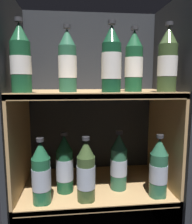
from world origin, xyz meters
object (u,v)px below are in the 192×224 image
(bottle_upper_front_0, at_px, (21,60))
(bottle_upper_back_0, at_px, (68,63))
(bottle_upper_back_1, at_px, (134,63))
(bottle_lower_back_0, at_px, (65,165))
(bottle_lower_front_1, at_px, (86,172))
(bottle_upper_front_2, at_px, (167,62))
(bottle_lower_front_2, at_px, (159,169))
(bottle_upper_front_1, at_px, (111,61))
(bottle_lower_back_1, at_px, (119,163))
(bottle_lower_front_0, at_px, (41,174))

(bottle_upper_front_0, bearing_deg, bottle_upper_back_0, 26.63)
(bottle_upper_back_1, height_order, bottle_lower_back_0, bottle_upper_back_1)
(bottle_upper_back_1, distance_m, bottle_lower_front_1, 0.48)
(bottle_upper_front_2, relative_size, bottle_lower_front_2, 1.00)
(bottle_upper_front_1, height_order, bottle_upper_front_2, same)
(bottle_upper_back_1, bearing_deg, bottle_lower_front_1, -158.26)
(bottle_lower_back_1, bearing_deg, bottle_upper_front_0, -167.79)
(bottle_upper_back_0, xyz_separation_m, bottle_lower_front_0, (-0.11, -0.08, -0.42))
(bottle_upper_front_1, xyz_separation_m, bottle_upper_back_1, (0.11, 0.08, 0.00))
(bottle_upper_front_1, distance_m, bottle_lower_front_2, 0.47)
(bottle_lower_front_2, xyz_separation_m, bottle_lower_back_1, (-0.15, 0.08, 0.00))
(bottle_upper_front_1, height_order, bottle_upper_back_1, same)
(bottle_upper_front_0, bearing_deg, bottle_lower_front_2, 0.00)
(bottle_lower_front_1, bearing_deg, bottle_upper_front_1, 0.00)
(bottle_lower_front_1, distance_m, bottle_lower_back_1, 0.17)
(bottle_upper_back_0, xyz_separation_m, bottle_lower_back_0, (-0.02, 0.00, -0.42))
(bottle_lower_front_1, bearing_deg, bottle_lower_front_0, 180.00)
(bottle_upper_front_0, relative_size, bottle_lower_front_2, 1.00)
(bottle_lower_front_1, xyz_separation_m, bottle_lower_front_2, (0.29, 0.00, 0.00))
(bottle_lower_front_2, bearing_deg, bottle_lower_front_0, 180.00)
(bottle_upper_front_0, xyz_separation_m, bottle_upper_front_1, (0.32, 0.00, -0.00))
(bottle_upper_back_1, distance_m, bottle_lower_front_0, 0.57)
(bottle_lower_front_0, xyz_separation_m, bottle_lower_back_1, (0.32, 0.08, 0.00))
(bottle_upper_back_0, bearing_deg, bottle_lower_front_2, -12.70)
(bottle_lower_front_0, xyz_separation_m, bottle_lower_front_2, (0.46, -0.00, 0.00))
(bottle_upper_back_1, relative_size, bottle_lower_front_2, 1.00)
(bottle_upper_front_0, bearing_deg, bottle_upper_front_1, 0.00)
(bottle_upper_back_1, xyz_separation_m, bottle_lower_front_0, (-0.37, -0.08, -0.42))
(bottle_upper_front_1, relative_size, bottle_upper_front_2, 1.00)
(bottle_upper_front_2, height_order, bottle_lower_back_0, bottle_upper_front_2)
(bottle_upper_back_0, relative_size, bottle_lower_back_1, 1.00)
(bottle_lower_front_1, bearing_deg, bottle_upper_back_0, 129.04)
(bottle_upper_back_0, bearing_deg, bottle_lower_back_0, 180.00)
(bottle_upper_front_2, bearing_deg, bottle_upper_front_0, -180.00)
(bottle_lower_back_1, bearing_deg, bottle_lower_back_0, 180.00)
(bottle_upper_back_0, xyz_separation_m, bottle_upper_back_1, (0.27, 0.00, 0.00))
(bottle_upper_front_0, xyz_separation_m, bottle_lower_front_2, (0.52, 0.00, -0.43))
(bottle_upper_back_1, height_order, bottle_lower_front_1, bottle_upper_back_1)
(bottle_lower_front_0, height_order, bottle_lower_back_0, same)
(bottle_lower_front_1, height_order, bottle_lower_back_1, same)
(bottle_upper_front_2, relative_size, bottle_lower_front_1, 1.00)
(bottle_upper_front_2, xyz_separation_m, bottle_upper_back_1, (-0.11, 0.08, -0.00))
(bottle_lower_front_1, distance_m, bottle_lower_back_0, 0.12)
(bottle_upper_front_2, height_order, bottle_lower_front_2, bottle_upper_front_2)
(bottle_upper_front_1, bearing_deg, bottle_upper_front_2, 0.00)
(bottle_upper_front_0, height_order, bottle_upper_back_0, same)
(bottle_lower_front_2, height_order, bottle_lower_back_0, same)
(bottle_lower_front_2, distance_m, bottle_lower_back_0, 0.39)
(bottle_upper_back_1, bearing_deg, bottle_upper_front_2, -37.07)
(bottle_upper_front_1, distance_m, bottle_upper_back_1, 0.13)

